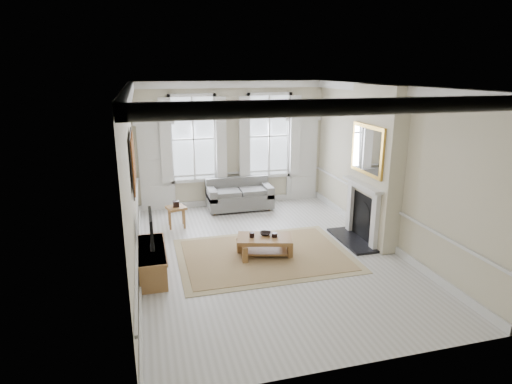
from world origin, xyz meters
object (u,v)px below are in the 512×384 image
object	(u,v)px
coffee_table	(264,241)
tv_stand	(152,262)
side_table	(176,211)
sofa	(239,196)

from	to	relation	value
coffee_table	tv_stand	distance (m)	2.26
side_table	tv_stand	world-z (taller)	tv_stand
sofa	coffee_table	distance (m)	3.15
side_table	sofa	bearing A→B (deg)	29.00
sofa	tv_stand	size ratio (longest dim) A/B	1.19
tv_stand	coffee_table	bearing A→B (deg)	6.84
coffee_table	tv_stand	xyz separation A→B (m)	(-2.24, -0.27, -0.07)
sofa	tv_stand	bearing A→B (deg)	-125.36
coffee_table	tv_stand	world-z (taller)	tv_stand
side_table	coffee_table	world-z (taller)	side_table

